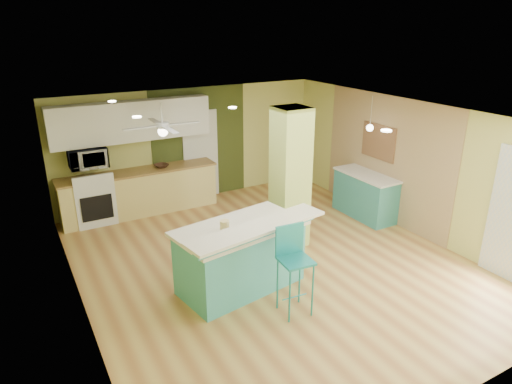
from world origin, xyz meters
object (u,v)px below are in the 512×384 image
bar_stool (293,256)px  side_counter (365,195)px  peninsula (241,255)px  fruit_bowl (161,166)px  canister (225,226)px

bar_stool → side_counter: bearing=37.3°
peninsula → side_counter: (3.49, 1.16, -0.08)m
fruit_bowl → canister: 3.59m
bar_stool → canister: 1.07m
fruit_bowl → canister: bearing=-93.8°
bar_stool → fruit_bowl: size_ratio=4.40×
peninsula → side_counter: 3.68m
peninsula → bar_stool: 0.98m
bar_stool → side_counter: size_ratio=0.89×
peninsula → bar_stool: bar_stool is taller
peninsula → fruit_bowl: 3.59m
peninsula → side_counter: size_ratio=1.56×
peninsula → fruit_bowl: peninsula is taller
fruit_bowl → peninsula: bearing=-89.6°
side_counter → fruit_bowl: 4.29m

